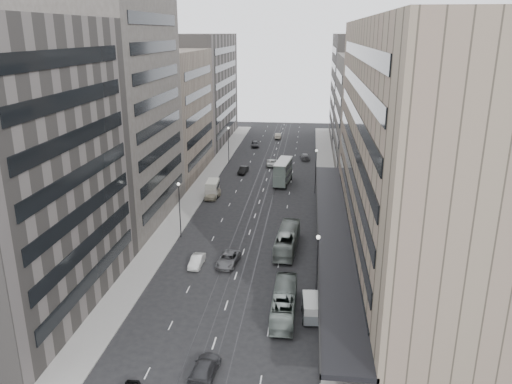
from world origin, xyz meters
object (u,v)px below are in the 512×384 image
at_px(pedestrian, 322,358).
at_px(bus_far, 287,240).
at_px(bus_near, 284,302).
at_px(panel_van, 213,188).
at_px(sedan_2, 228,259).
at_px(sedan_1, 197,261).
at_px(double_decker, 283,171).
at_px(vw_microbus, 311,308).

bearing_deg(pedestrian, bus_far, -114.15).
relative_size(bus_near, pedestrian, 5.13).
relative_size(panel_van, sedan_2, 0.91).
bearing_deg(bus_near, sedan_1, -40.52).
relative_size(bus_far, panel_van, 2.28).
bearing_deg(bus_far, pedestrian, 103.71).
distance_m(double_decker, vw_microbus, 48.24).
distance_m(bus_far, double_decker, 31.14).
relative_size(bus_far, double_decker, 1.21).
distance_m(vw_microbus, sedan_1, 18.02).
xyz_separation_m(bus_near, double_decker, (-2.93, 47.43, 1.14)).
xyz_separation_m(vw_microbus, panel_van, (-17.99, 38.89, 0.36)).
bearing_deg(bus_far, double_decker, -81.69).
relative_size(bus_near, panel_van, 2.13).
bearing_deg(sedan_1, double_decker, 78.57).
height_order(vw_microbus, sedan_1, vw_microbus).
xyz_separation_m(panel_van, sedan_1, (3.46, -28.25, -0.91)).
bearing_deg(vw_microbus, sedan_1, 140.19).
xyz_separation_m(bus_far, panel_van, (-14.64, 22.04, 0.10)).
height_order(vw_microbus, pedestrian, vw_microbus).
bearing_deg(sedan_2, bus_far, 42.18).
height_order(sedan_2, pedestrian, pedestrian).
distance_m(vw_microbus, panel_van, 42.85).
relative_size(bus_near, sedan_1, 2.44).
distance_m(bus_near, double_decker, 47.53).
distance_m(bus_far, vw_microbus, 17.18).
height_order(panel_van, sedan_1, panel_van).
bearing_deg(double_decker, panel_van, -137.08).
xyz_separation_m(double_decker, sedan_2, (-4.90, -36.43, -1.81)).
xyz_separation_m(bus_near, panel_van, (-15.16, 38.43, 0.20)).
relative_size(panel_van, sedan_1, 1.14).
bearing_deg(bus_near, panel_van, -67.95).
height_order(bus_far, sedan_1, bus_far).
xyz_separation_m(bus_far, double_decker, (-2.41, 31.03, 1.04)).
bearing_deg(panel_van, sedan_2, -78.23).
bearing_deg(panel_van, pedestrian, -71.22).
height_order(bus_near, bus_far, bus_far).
bearing_deg(sedan_2, vw_microbus, -41.32).
bearing_deg(panel_van, sedan_1, -86.21).
bearing_deg(pedestrian, vw_microbus, -117.03).
height_order(bus_far, double_decker, double_decker).
height_order(vw_microbus, panel_van, panel_van).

